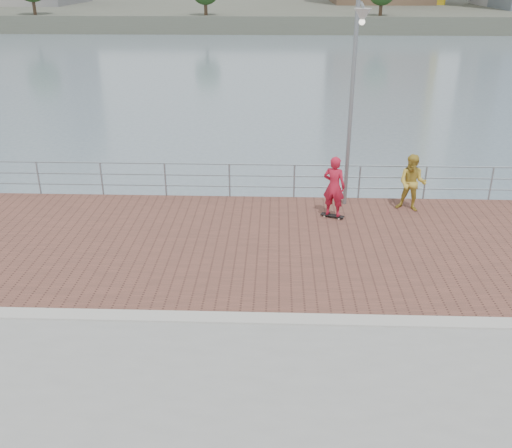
{
  "coord_description": "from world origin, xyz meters",
  "views": [
    {
      "loc": [
        0.44,
        -10.03,
        6.72
      ],
      "look_at": [
        0.0,
        2.0,
        1.3
      ],
      "focal_mm": 40.0,
      "sensor_mm": 36.0,
      "label": 1
    }
  ],
  "objects_px": {
    "skateboarder": "(334,186)",
    "bystander": "(412,183)",
    "guardrail": "(262,177)",
    "street_lamp": "(356,64)"
  },
  "relations": [
    {
      "from": "street_lamp",
      "to": "skateboarder",
      "type": "relative_size",
      "value": 3.42
    },
    {
      "from": "guardrail",
      "to": "street_lamp",
      "type": "relative_size",
      "value": 6.4
    },
    {
      "from": "guardrail",
      "to": "skateboarder",
      "type": "relative_size",
      "value": 21.93
    },
    {
      "from": "skateboarder",
      "to": "bystander",
      "type": "xyz_separation_m",
      "value": [
        2.38,
        0.66,
        -0.11
      ]
    },
    {
      "from": "skateboarder",
      "to": "street_lamp",
      "type": "bearing_deg",
      "value": -102.73
    },
    {
      "from": "skateboarder",
      "to": "guardrail",
      "type": "bearing_deg",
      "value": -14.07
    },
    {
      "from": "skateboarder",
      "to": "bystander",
      "type": "distance_m",
      "value": 2.47
    },
    {
      "from": "guardrail",
      "to": "bystander",
      "type": "xyz_separation_m",
      "value": [
        4.5,
        -0.94,
        0.19
      ]
    },
    {
      "from": "guardrail",
      "to": "skateboarder",
      "type": "height_order",
      "value": "skateboarder"
    },
    {
      "from": "guardrail",
      "to": "skateboarder",
      "type": "xyz_separation_m",
      "value": [
        2.12,
        -1.6,
        0.3
      ]
    }
  ]
}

